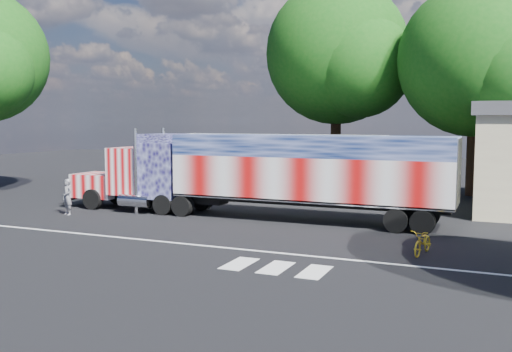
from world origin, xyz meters
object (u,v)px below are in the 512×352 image
at_px(tree_n_mid, 339,54).
at_px(semi_truck, 259,172).
at_px(woman, 67,197).
at_px(tree_ne_a, 479,60).
at_px(coach_bus, 274,165).
at_px(bicycle, 423,242).

bearing_deg(tree_n_mid, semi_truck, -88.41).
bearing_deg(semi_truck, woman, -161.82).
bearing_deg(semi_truck, tree_ne_a, 54.27).
height_order(coach_bus, bicycle, coach_bus).
bearing_deg(tree_ne_a, woman, -139.26).
height_order(tree_n_mid, tree_ne_a, tree_n_mid).
xyz_separation_m(semi_truck, woman, (-8.51, -2.79, -1.22)).
bearing_deg(bicycle, woman, -176.17).
bearing_deg(semi_truck, tree_n_mid, 91.59).
bearing_deg(coach_bus, tree_n_mid, 80.71).
bearing_deg(tree_n_mid, tree_ne_a, -17.86).
bearing_deg(bicycle, tree_n_mid, 122.54).
height_order(coach_bus, woman, coach_bus).
relative_size(semi_truck, woman, 11.18).
height_order(woman, bicycle, woman).
bearing_deg(coach_bus, tree_ne_a, 28.26).
height_order(woman, tree_n_mid, tree_n_mid).
height_order(semi_truck, coach_bus, semi_truck).
distance_m(semi_truck, bicycle, 9.05).
height_order(woman, tree_ne_a, tree_ne_a).
relative_size(coach_bus, tree_ne_a, 1.00).
bearing_deg(coach_bus, woman, -126.28).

